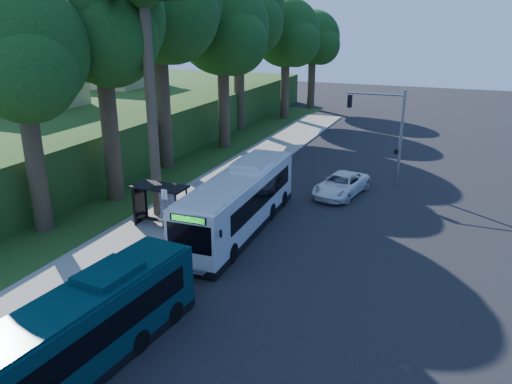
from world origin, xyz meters
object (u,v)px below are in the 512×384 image
at_px(bus_shelter, 158,197).
at_px(pickup, 341,185).
at_px(white_bus, 240,200).
at_px(teal_bus, 78,333).

bearing_deg(bus_shelter, pickup, 47.36).
bearing_deg(pickup, white_bus, -105.90).
distance_m(teal_bus, pickup, 21.99).
bearing_deg(teal_bus, bus_shelter, 116.10).
relative_size(bus_shelter, white_bus, 0.26).
bearing_deg(white_bus, teal_bus, -91.80).
height_order(white_bus, pickup, white_bus).
distance_m(bus_shelter, pickup, 12.88).
bearing_deg(bus_shelter, teal_bus, -69.08).
height_order(teal_bus, pickup, teal_bus).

